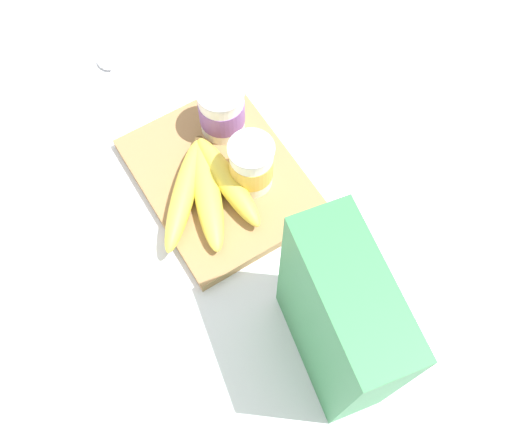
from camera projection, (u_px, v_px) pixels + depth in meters
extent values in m
plane|color=white|center=(221.00, 181.00, 0.90)|extent=(2.40, 2.40, 0.00)
cube|color=#A37A4C|center=(220.00, 178.00, 0.89)|extent=(0.28, 0.22, 0.02)
cube|color=#38844C|center=(338.00, 323.00, 0.67)|extent=(0.19, 0.11, 0.27)
cylinder|color=white|center=(222.00, 111.00, 0.88)|extent=(0.07, 0.07, 0.09)
cylinder|color=#7A4C99|center=(222.00, 111.00, 0.88)|extent=(0.07, 0.07, 0.04)
cylinder|color=silver|center=(220.00, 92.00, 0.84)|extent=(0.07, 0.07, 0.00)
cylinder|color=white|center=(251.00, 166.00, 0.84)|extent=(0.06, 0.06, 0.09)
cylinder|color=gold|center=(251.00, 166.00, 0.84)|extent=(0.06, 0.06, 0.04)
cylinder|color=silver|center=(251.00, 148.00, 0.80)|extent=(0.07, 0.07, 0.00)
ellipsoid|color=yellow|center=(184.00, 194.00, 0.85)|extent=(0.16, 0.15, 0.03)
ellipsoid|color=yellow|center=(207.00, 194.00, 0.85)|extent=(0.19, 0.10, 0.03)
ellipsoid|color=yellow|center=(227.00, 182.00, 0.85)|extent=(0.17, 0.04, 0.04)
cylinder|color=brown|center=(198.00, 143.00, 0.90)|extent=(0.01, 0.01, 0.02)
cylinder|color=silver|center=(129.00, 84.00, 0.98)|extent=(0.11, 0.04, 0.01)
ellipsoid|color=silver|center=(105.00, 63.00, 0.99)|extent=(0.04, 0.03, 0.01)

